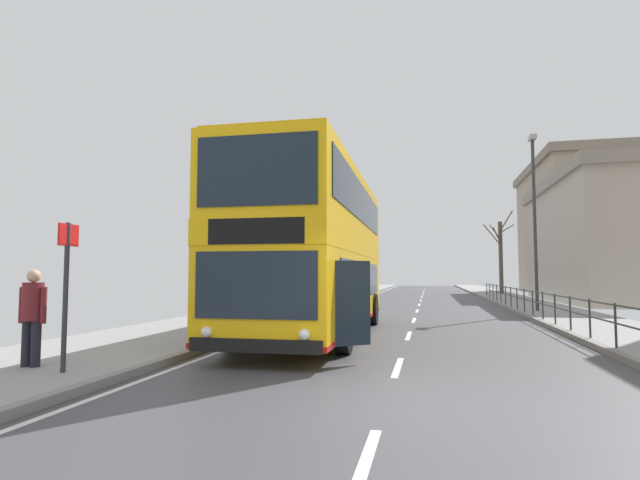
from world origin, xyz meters
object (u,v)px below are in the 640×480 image
Objects in this scene: double_decker_bus_main at (317,251)px; pedestrian_companion at (32,312)px; street_lamp_far_side at (534,208)px; bare_tree_far_00 at (501,254)px; background_building_00 at (619,227)px; bus_stop_sign_near at (66,279)px.

double_decker_bus_main is 6.48× the size of pedestrian_companion.
street_lamp_far_side is (7.62, 9.46, 2.24)m from double_decker_bus_main.
bare_tree_far_00 is (1.17, 19.57, -1.24)m from street_lamp_far_side.
background_building_00 reaches higher than double_decker_bus_main.
background_building_00 reaches higher than bare_tree_far_00.
street_lamp_far_side is at bearing 57.44° from bus_stop_sign_near.
bus_stop_sign_near is at bearing -122.56° from street_lamp_far_side.
bare_tree_far_00 is at bearing -157.41° from background_building_00.
background_building_00 is at bearing 60.31° from pedestrian_companion.
bare_tree_far_00 reaches higher than bus_stop_sign_near.
double_decker_bus_main is 30.35m from bare_tree_far_00.
pedestrian_companion is at bearing -109.22° from bare_tree_far_00.
bare_tree_far_00 is at bearing 70.78° from pedestrian_companion.
bus_stop_sign_near is 37.49m from bare_tree_far_00.
background_building_00 is (21.71, 39.93, 4.13)m from bus_stop_sign_near.
double_decker_bus_main is 12.35m from street_lamp_far_side.
background_building_00 reaches higher than pedestrian_companion.
street_lamp_far_side is at bearing 54.75° from pedestrian_companion.
pedestrian_companion is at bearing -119.24° from double_decker_bus_main.
bus_stop_sign_near is at bearing -107.79° from bare_tree_far_00.
pedestrian_companion is 0.24× the size of bare_tree_far_00.
street_lamp_far_side is at bearing -93.41° from bare_tree_far_00.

